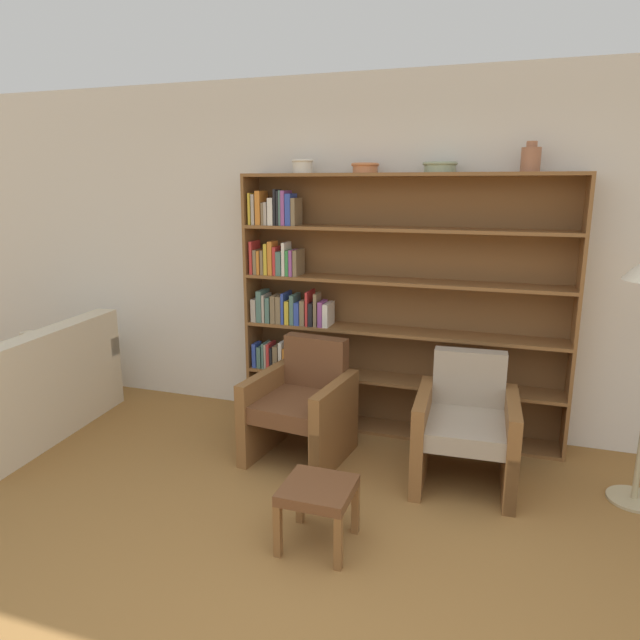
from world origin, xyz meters
TOP-DOWN VIEW (x-y plane):
  - wall_back at (0.00, 2.74)m, footprint 12.00×0.06m
  - bookshelf at (-0.39, 2.56)m, footprint 2.50×0.30m
  - bowl_stoneware at (-0.93, 2.55)m, footprint 0.17×0.17m
  - bowl_cream at (-0.44, 2.55)m, footprint 0.21×0.21m
  - bowl_copper at (0.11, 2.55)m, footprint 0.25×0.25m
  - vase_tall at (0.71, 2.55)m, footprint 0.13×0.13m
  - couch at (-2.97, 1.57)m, footprint 1.08×1.64m
  - armchair_leather at (-0.71, 1.92)m, footprint 0.71×0.75m
  - armchair_cushioned at (0.44, 1.92)m, footprint 0.67×0.71m
  - footstool at (-0.26, 0.94)m, footprint 0.37×0.37m

SIDE VIEW (x-z plane):
  - footstool at x=-0.26m, z-range 0.12..0.47m
  - couch at x=-2.97m, z-range -0.13..0.73m
  - armchair_leather at x=-0.71m, z-range -0.04..0.80m
  - armchair_cushioned at x=0.44m, z-range -0.04..0.80m
  - bookshelf at x=-0.39m, z-range -0.02..1.99m
  - wall_back at x=0.00m, z-range 0.00..2.75m
  - bowl_cream at x=-0.44m, z-range 2.02..2.09m
  - bowl_copper at x=0.11m, z-range 2.02..2.09m
  - bowl_stoneware at x=-0.93m, z-range 2.02..2.12m
  - vase_tall at x=0.71m, z-range 2.00..2.20m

